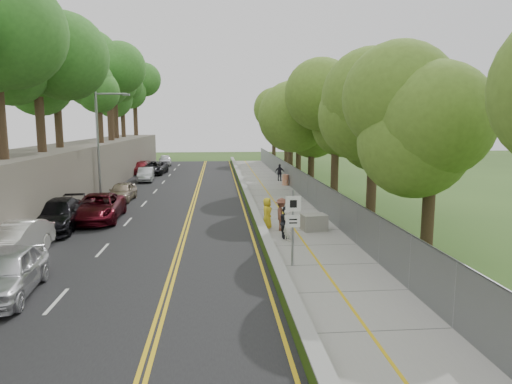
% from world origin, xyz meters
% --- Properties ---
extents(ground, '(140.00, 140.00, 0.00)m').
position_xyz_m(ground, '(0.00, 0.00, 0.00)').
color(ground, '#33511E').
rests_on(ground, ground).
extents(road, '(11.20, 66.00, 0.04)m').
position_xyz_m(road, '(-5.40, 15.00, 0.02)').
color(road, black).
rests_on(road, ground).
extents(sidewalk, '(4.20, 66.00, 0.05)m').
position_xyz_m(sidewalk, '(2.55, 15.00, 0.03)').
color(sidewalk, gray).
rests_on(sidewalk, ground).
extents(jersey_barrier, '(0.42, 66.00, 0.60)m').
position_xyz_m(jersey_barrier, '(0.25, 15.00, 0.30)').
color(jersey_barrier, '#67C415').
rests_on(jersey_barrier, ground).
extents(rock_embankment, '(5.00, 66.00, 4.00)m').
position_xyz_m(rock_embankment, '(-13.50, 15.00, 2.00)').
color(rock_embankment, '#595147').
rests_on(rock_embankment, ground).
extents(chainlink_fence, '(0.04, 66.00, 2.00)m').
position_xyz_m(chainlink_fence, '(4.65, 15.00, 1.00)').
color(chainlink_fence, slate).
rests_on(chainlink_fence, ground).
extents(trees_embankment, '(6.40, 66.00, 13.00)m').
position_xyz_m(trees_embankment, '(-13.00, 15.00, 10.50)').
color(trees_embankment, '#3B8029').
rests_on(trees_embankment, rock_embankment).
extents(trees_fenceside, '(7.00, 66.00, 14.00)m').
position_xyz_m(trees_fenceside, '(7.00, 15.00, 7.00)').
color(trees_fenceside, olive).
rests_on(trees_fenceside, ground).
extents(streetlight, '(2.52, 0.22, 8.00)m').
position_xyz_m(streetlight, '(-10.46, 14.00, 4.64)').
color(streetlight, gray).
rests_on(streetlight, ground).
extents(signpost, '(0.62, 0.09, 3.10)m').
position_xyz_m(signpost, '(1.05, -3.02, 1.96)').
color(signpost, gray).
rests_on(signpost, sidewalk).
extents(construction_barrel, '(0.60, 0.60, 0.98)m').
position_xyz_m(construction_barrel, '(4.30, 20.73, 0.54)').
color(construction_barrel, '#E13B00').
rests_on(construction_barrel, sidewalk).
extents(concrete_block, '(1.42, 1.14, 0.86)m').
position_xyz_m(concrete_block, '(3.20, 3.00, 0.48)').
color(concrete_block, gray).
rests_on(concrete_block, sidewalk).
extents(car_0, '(2.31, 4.87, 1.61)m').
position_xyz_m(car_0, '(-9.00, -5.40, 0.84)').
color(car_0, silver).
rests_on(car_0, road).
extents(car_1, '(1.96, 4.86, 1.57)m').
position_xyz_m(car_1, '(-10.60, -1.11, 0.83)').
color(car_1, silver).
rests_on(car_1, road).
extents(car_2, '(2.82, 5.73, 1.57)m').
position_xyz_m(car_2, '(-9.00, 6.50, 0.82)').
color(car_2, '#500A15').
rests_on(car_2, road).
extents(car_3, '(2.71, 5.76, 1.62)m').
position_xyz_m(car_3, '(-10.60, 4.27, 0.85)').
color(car_3, black).
rests_on(car_3, road).
extents(car_4, '(1.79, 4.09, 1.37)m').
position_xyz_m(car_4, '(-9.00, 13.45, 0.73)').
color(car_4, tan).
rests_on(car_4, road).
extents(car_5, '(1.73, 4.17, 1.34)m').
position_xyz_m(car_5, '(-9.00, 24.85, 0.71)').
color(car_5, '#AAAEB2').
rests_on(car_5, road).
extents(car_6, '(2.79, 5.33, 1.43)m').
position_xyz_m(car_6, '(-9.00, 30.95, 0.76)').
color(car_6, black).
rests_on(car_6, road).
extents(car_7, '(2.03, 4.66, 1.33)m').
position_xyz_m(car_7, '(-10.60, 31.71, 0.71)').
color(car_7, maroon).
rests_on(car_7, road).
extents(car_8, '(2.07, 4.31, 1.42)m').
position_xyz_m(car_8, '(-9.00, 41.86, 0.75)').
color(car_8, white).
rests_on(car_8, road).
extents(painter_0, '(0.79, 0.95, 1.67)m').
position_xyz_m(painter_0, '(0.75, 3.77, 0.89)').
color(painter_0, yellow).
rests_on(painter_0, sidewalk).
extents(painter_1, '(0.55, 0.66, 1.54)m').
position_xyz_m(painter_1, '(1.45, 1.00, 0.82)').
color(painter_1, white).
rests_on(painter_1, sidewalk).
extents(painter_2, '(0.64, 0.81, 1.61)m').
position_xyz_m(painter_2, '(1.45, 1.46, 0.86)').
color(painter_2, black).
rests_on(painter_2, sidewalk).
extents(painter_3, '(0.80, 1.22, 1.76)m').
position_xyz_m(painter_3, '(1.45, 3.06, 0.93)').
color(painter_3, brown).
rests_on(painter_3, sidewalk).
extents(person_far, '(1.06, 0.71, 1.67)m').
position_xyz_m(person_far, '(4.20, 23.87, 0.89)').
color(person_far, black).
rests_on(person_far, sidewalk).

